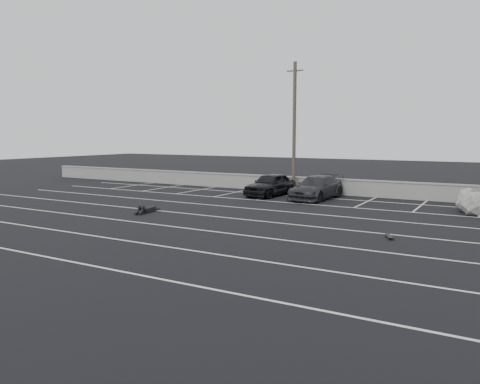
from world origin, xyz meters
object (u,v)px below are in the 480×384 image
Objects in this scene: car_left at (270,184)px; person at (149,207)px; car_right at (316,188)px; utility_pole at (294,128)px; skateboard at (389,236)px.

person is at bearing -100.83° from car_left.
utility_pole reaches higher than car_right.
utility_pole is 14.58m from skateboard.
skateboard is at bearing -13.97° from person.
car_right is 6.93× the size of skateboard.
skateboard is (8.67, -10.91, -4.30)m from utility_pole.
car_left is 1.78× the size of person.
utility_pole reaches higher than car_left.
car_right is 0.56× the size of utility_pole.
utility_pole is (0.79, 1.89, 3.63)m from car_left.
car_right is at bearing 44.17° from person.
car_left is 9.15m from person.
car_right is 10.47m from person.
person reaches higher than skateboard.
car_right reaches higher than person.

